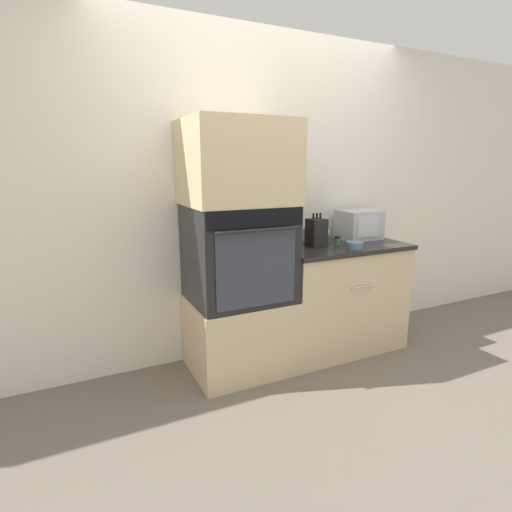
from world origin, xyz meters
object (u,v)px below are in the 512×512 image
(microwave, at_px, (359,225))
(condiment_jar_near, at_px, (337,241))
(condiment_jar_far, at_px, (305,235))
(condiment_jar_back, at_px, (327,237))
(bowl, at_px, (354,245))
(wall_oven, at_px, (239,253))
(knife_block, at_px, (316,232))
(condiment_jar_mid, at_px, (285,240))

(microwave, bearing_deg, condiment_jar_near, -157.66)
(condiment_jar_near, height_order, condiment_jar_far, condiment_jar_far)
(condiment_jar_back, bearing_deg, bowl, -80.76)
(microwave, bearing_deg, bowl, -133.79)
(wall_oven, distance_m, condiment_jar_far, 0.73)
(bowl, height_order, condiment_jar_far, condiment_jar_far)
(wall_oven, height_order, condiment_jar_back, wall_oven)
(wall_oven, distance_m, microwave, 1.18)
(knife_block, bearing_deg, wall_oven, -179.25)
(microwave, xyz_separation_m, condiment_jar_far, (-0.48, 0.10, -0.07))
(condiment_jar_far, relative_size, condiment_jar_back, 1.21)
(microwave, bearing_deg, condiment_jar_mid, 177.05)
(microwave, relative_size, bowl, 2.60)
(knife_block, height_order, bowl, knife_block)
(wall_oven, distance_m, condiment_jar_near, 0.85)
(knife_block, relative_size, bowl, 2.00)
(bowl, relative_size, condiment_jar_far, 1.15)
(knife_block, distance_m, condiment_jar_mid, 0.25)
(condiment_jar_mid, bearing_deg, knife_block, -36.73)
(condiment_jar_near, distance_m, condiment_jar_back, 0.12)
(microwave, distance_m, bowl, 0.44)
(microwave, relative_size, condiment_jar_mid, 3.80)
(microwave, distance_m, knife_block, 0.52)
(condiment_jar_mid, xyz_separation_m, condiment_jar_far, (0.22, 0.06, 0.01))
(bowl, bearing_deg, condiment_jar_far, 114.36)
(knife_block, relative_size, condiment_jar_mid, 2.93)
(condiment_jar_near, relative_size, condiment_jar_far, 0.62)
(wall_oven, bearing_deg, condiment_jar_back, 6.88)
(wall_oven, height_order, bowl, wall_oven)
(wall_oven, distance_m, knife_block, 0.67)
(bowl, bearing_deg, wall_oven, 167.67)
(condiment_jar_near, relative_size, condiment_jar_back, 0.75)
(wall_oven, height_order, microwave, wall_oven)
(knife_block, xyz_separation_m, condiment_jar_back, (0.17, 0.09, -0.06))
(wall_oven, bearing_deg, knife_block, 0.75)
(bowl, distance_m, condiment_jar_far, 0.45)
(microwave, distance_m, condiment_jar_back, 0.35)
(wall_oven, relative_size, microwave, 2.05)
(knife_block, height_order, condiment_jar_back, knife_block)
(condiment_jar_far, bearing_deg, condiment_jar_back, -39.87)
(knife_block, bearing_deg, condiment_jar_far, 81.45)
(condiment_jar_back, bearing_deg, wall_oven, -173.12)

